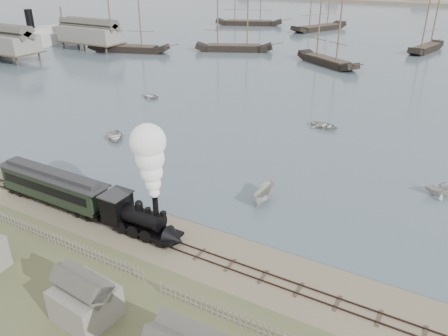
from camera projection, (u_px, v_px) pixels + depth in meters
The scene contains 23 objects.
ground at pixel (166, 227), 41.16m from camera, with size 600.00×600.00×0.00m, color gray.
harbor_water at pixel (419, 22), 174.52m from camera, with size 600.00×336.00×0.06m, color #4A6069.
rail_track at pixel (153, 238), 39.58m from camera, with size 120.00×1.80×0.16m.
picket_fence_west at pixel (59, 245), 38.56m from camera, with size 19.00×0.10×1.20m, color gray, non-canonical shape.
picket_fence_east at pixel (249, 331), 29.74m from camera, with size 15.00×0.10×1.20m, color gray, non-canonical shape.
shed_mid at pixel (88, 317), 30.86m from camera, with size 4.00×3.50×3.60m, color gray, non-canonical shape.
western_wharf at pixel (8, 46), 104.50m from camera, with size 36.00×56.00×8.00m, color gray, non-canonical shape.
far_spit at pixel (440, 5), 237.30m from camera, with size 500.00×20.00×1.80m, color tan.
locomotive at pixel (147, 191), 37.62m from camera, with size 8.38×3.13×10.45m.
passenger_coach at pixel (53, 186), 44.23m from camera, with size 13.58×2.62×3.30m.
beached_dinghy at pixel (65, 188), 47.33m from camera, with size 3.87×2.76×0.80m, color beige.
steamship at pixel (31, 28), 123.47m from camera, with size 46.39×7.73×10.15m, color beige, non-canonical shape.
rowboat_0 at pixel (115, 136), 60.89m from camera, with size 4.33×3.09×0.90m, color beige.
rowboat_1 at pixel (153, 130), 62.43m from camera, with size 2.67×2.31×1.41m, color beige.
rowboat_2 at pixel (263, 194), 45.18m from camera, with size 4.05×1.52×1.57m, color beige.
rowboat_3 at pixel (325, 126), 64.84m from camera, with size 4.17×2.98×0.86m, color beige.
rowboat_4 at pixel (441, 188), 46.25m from camera, with size 3.36×2.90×1.77m, color beige.
rowboat_6 at pixel (150, 96), 79.13m from camera, with size 3.69×2.64×0.76m, color beige.
schooner_0 at pixel (126, 13), 114.07m from camera, with size 21.96×5.07×20.00m, color black, non-canonical shape.
schooner_1 at pixel (234, 13), 114.97m from camera, with size 20.82×4.80×20.00m, color black, non-canonical shape.
schooner_2 at pixel (331, 21), 99.29m from camera, with size 18.59×4.29×20.00m, color black, non-canonical shape.
schooner_3 at pixel (433, 13), 114.15m from camera, with size 17.20×3.97×20.00m, color black, non-canonical shape.
schooner_7 at pixel (322, 0), 149.49m from camera, with size 23.95×5.53×20.00m, color black, non-canonical shape.
Camera 1 is at (21.83, -27.49, 22.89)m, focal length 35.00 mm.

